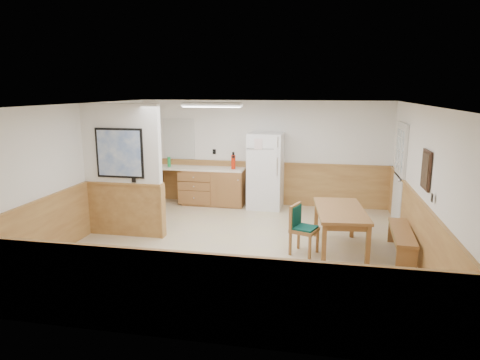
% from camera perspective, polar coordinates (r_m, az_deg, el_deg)
% --- Properties ---
extents(ground, '(6.00, 6.00, 0.00)m').
position_cam_1_polar(ground, '(7.74, -0.20, -8.79)').
color(ground, tan).
rests_on(ground, ground).
extents(ceiling, '(6.00, 6.00, 0.02)m').
position_cam_1_polar(ceiling, '(7.25, -0.22, 10.04)').
color(ceiling, silver).
rests_on(ceiling, back_wall).
extents(back_wall, '(6.00, 0.02, 2.50)m').
position_cam_1_polar(back_wall, '(10.31, 3.05, 3.62)').
color(back_wall, white).
rests_on(back_wall, ground).
extents(right_wall, '(0.02, 6.00, 2.50)m').
position_cam_1_polar(right_wall, '(7.43, 23.13, -0.61)').
color(right_wall, white).
rests_on(right_wall, ground).
extents(left_wall, '(0.02, 6.00, 2.50)m').
position_cam_1_polar(left_wall, '(8.49, -20.48, 1.07)').
color(left_wall, white).
rests_on(left_wall, ground).
extents(wainscot_back, '(6.00, 0.04, 1.00)m').
position_cam_1_polar(wainscot_back, '(10.42, 2.99, -0.48)').
color(wainscot_back, tan).
rests_on(wainscot_back, ground).
extents(wainscot_right, '(0.04, 6.00, 1.00)m').
position_cam_1_polar(wainscot_right, '(7.61, 22.52, -6.12)').
color(wainscot_right, tan).
rests_on(wainscot_right, ground).
extents(wainscot_left, '(0.04, 6.00, 1.00)m').
position_cam_1_polar(wainscot_left, '(8.65, -20.01, -3.81)').
color(wainscot_left, tan).
rests_on(wainscot_left, ground).
extents(partition_wall, '(1.50, 0.20, 2.50)m').
position_cam_1_polar(partition_wall, '(8.30, -15.35, 1.05)').
color(partition_wall, white).
rests_on(partition_wall, ground).
extents(kitchen_counter, '(2.20, 0.61, 1.00)m').
position_cam_1_polar(kitchen_counter, '(10.38, -3.86, -0.76)').
color(kitchen_counter, olive).
rests_on(kitchen_counter, ground).
extents(exterior_door, '(0.07, 1.02, 2.15)m').
position_cam_1_polar(exterior_door, '(9.29, 20.46, 0.71)').
color(exterior_door, silver).
rests_on(exterior_door, ground).
extents(kitchen_window, '(0.80, 0.04, 1.00)m').
position_cam_1_polar(kitchen_window, '(10.74, -8.16, 5.46)').
color(kitchen_window, silver).
rests_on(kitchen_window, back_wall).
extents(wall_painting, '(0.04, 0.50, 0.60)m').
position_cam_1_polar(wall_painting, '(7.08, 23.55, 1.25)').
color(wall_painting, black).
rests_on(wall_painting, right_wall).
extents(fluorescent_fixture, '(1.20, 0.30, 0.09)m').
position_cam_1_polar(fluorescent_fixture, '(8.69, -3.77, 9.98)').
color(fluorescent_fixture, silver).
rests_on(fluorescent_fixture, ceiling).
extents(refrigerator, '(0.81, 0.74, 1.77)m').
position_cam_1_polar(refrigerator, '(9.99, 3.43, 1.22)').
color(refrigerator, white).
rests_on(refrigerator, ground).
extents(dining_table, '(0.95, 1.66, 0.75)m').
position_cam_1_polar(dining_table, '(7.52, 13.22, -4.50)').
color(dining_table, brown).
rests_on(dining_table, ground).
extents(dining_bench, '(0.40, 1.50, 0.45)m').
position_cam_1_polar(dining_bench, '(7.67, 20.77, -7.10)').
color(dining_bench, brown).
rests_on(dining_bench, ground).
extents(dining_chair, '(0.66, 0.55, 0.85)m').
position_cam_1_polar(dining_chair, '(7.35, 8.00, -5.97)').
color(dining_chair, brown).
rests_on(dining_chair, ground).
extents(fire_extinguisher, '(0.12, 0.12, 0.41)m').
position_cam_1_polar(fire_extinguisher, '(10.10, -0.90, 2.48)').
color(fire_extinguisher, red).
rests_on(fire_extinguisher, kitchen_counter).
extents(soap_bottle, '(0.08, 0.08, 0.24)m').
position_cam_1_polar(soap_bottle, '(10.55, -9.44, 2.40)').
color(soap_bottle, green).
rests_on(soap_bottle, kitchen_counter).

